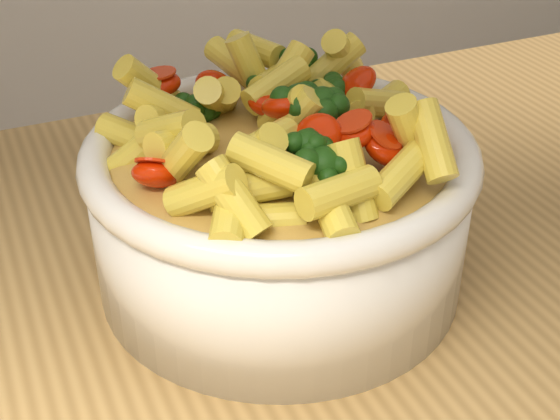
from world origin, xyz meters
name	(u,v)px	position (x,y,z in m)	size (l,w,h in m)	color
table	(424,414)	(0.00, 0.00, 0.80)	(1.20, 0.80, 0.90)	#B3884C
serving_bowl	(280,208)	(-0.08, 0.08, 0.96)	(0.26, 0.26, 0.11)	silver
pasta_salad	(280,116)	(-0.08, 0.08, 1.03)	(0.21, 0.21, 0.05)	#E0C646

